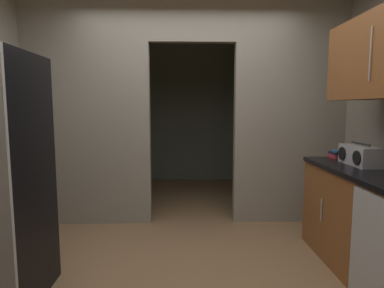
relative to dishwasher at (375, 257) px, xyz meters
name	(u,v)px	position (x,y,z in m)	size (l,w,h in m)	color
ground	(190,285)	(-1.21, 0.42, -0.41)	(20.00, 20.00, 0.00)	#93704C
kitchen_partition	(185,105)	(-1.23, 1.86, 1.01)	(3.79, 0.12, 2.70)	#9E998C
adjoining_room_shell	(185,110)	(-1.21, 3.55, 0.94)	(3.79, 2.39, 2.70)	gray
lower_cabinet_run	(382,227)	(0.34, 0.46, 0.03)	(0.69, 1.65, 0.89)	brown
dishwasher	(375,257)	(0.00, 0.00, 0.00)	(0.02, 0.56, 0.83)	#B7BABC
boombox	(360,155)	(0.30, 0.79, 0.56)	(0.20, 0.42, 0.20)	#B2B2B7
book_stack	(336,154)	(0.29, 1.19, 0.51)	(0.12, 0.15, 0.08)	red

